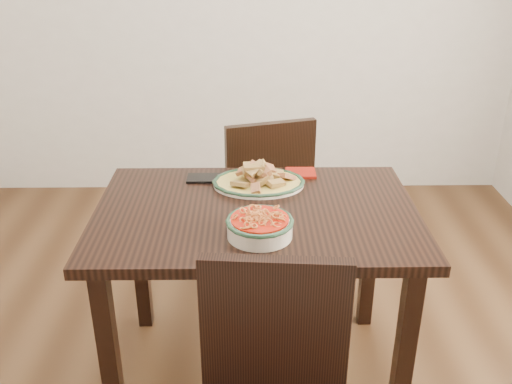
{
  "coord_description": "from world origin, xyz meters",
  "views": [
    {
      "loc": [
        0.02,
        -1.92,
        1.69
      ],
      "look_at": [
        0.04,
        -0.06,
        0.81
      ],
      "focal_mm": 40.0,
      "sensor_mm": 36.0,
      "label": 1
    }
  ],
  "objects_px": {
    "fish_plate": "(259,175)",
    "noodle_bowl": "(260,224)",
    "chair_far": "(263,193)",
    "smartphone": "(207,178)",
    "dining_table": "(256,234)"
  },
  "relations": [
    {
      "from": "fish_plate",
      "to": "smartphone",
      "type": "height_order",
      "value": "fish_plate"
    },
    {
      "from": "chair_far",
      "to": "smartphone",
      "type": "bearing_deg",
      "value": 43.19
    },
    {
      "from": "fish_plate",
      "to": "noodle_bowl",
      "type": "bearing_deg",
      "value": -90.5
    },
    {
      "from": "chair_far",
      "to": "dining_table",
      "type": "bearing_deg",
      "value": 70.21
    },
    {
      "from": "dining_table",
      "to": "smartphone",
      "type": "height_order",
      "value": "smartphone"
    },
    {
      "from": "fish_plate",
      "to": "chair_far",
      "type": "bearing_deg",
      "value": 86.05
    },
    {
      "from": "chair_far",
      "to": "fish_plate",
      "type": "bearing_deg",
      "value": 70.08
    },
    {
      "from": "chair_far",
      "to": "smartphone",
      "type": "height_order",
      "value": "chair_far"
    },
    {
      "from": "fish_plate",
      "to": "smartphone",
      "type": "distance_m",
      "value": 0.22
    },
    {
      "from": "smartphone",
      "to": "dining_table",
      "type": "bearing_deg",
      "value": -54.16
    },
    {
      "from": "fish_plate",
      "to": "smartphone",
      "type": "bearing_deg",
      "value": 163.64
    },
    {
      "from": "fish_plate",
      "to": "noodle_bowl",
      "type": "xyz_separation_m",
      "value": [
        -0.0,
        -0.4,
        -0.0
      ]
    },
    {
      "from": "noodle_bowl",
      "to": "smartphone",
      "type": "relative_size",
      "value": 1.39
    },
    {
      "from": "fish_plate",
      "to": "dining_table",
      "type": "bearing_deg",
      "value": -93.53
    },
    {
      "from": "dining_table",
      "to": "chair_far",
      "type": "distance_m",
      "value": 0.69
    }
  ]
}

